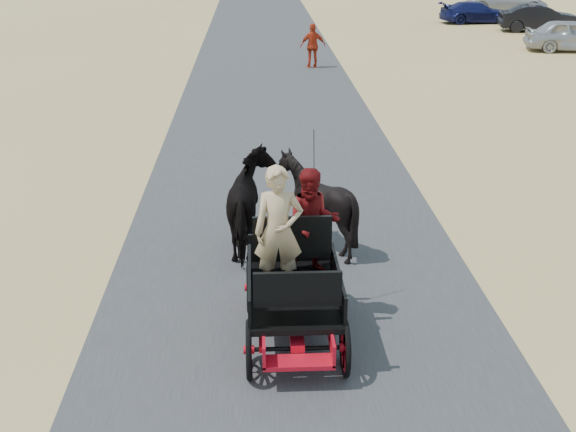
{
  "coord_description": "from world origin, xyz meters",
  "views": [
    {
      "loc": [
        -0.58,
        -11.17,
        5.45
      ],
      "look_at": [
        -0.08,
        -0.8,
        1.2
      ],
      "focal_mm": 45.0,
      "sensor_mm": 36.0,
      "label": 1
    }
  ],
  "objects_px": {
    "car_a": "(573,35)",
    "car_c": "(476,12)",
    "carriage": "(293,315)",
    "horse_right": "(315,204)",
    "horse_left": "(253,205)",
    "pedestrian": "(313,46)",
    "car_d": "(507,1)",
    "car_b": "(540,18)"
  },
  "relations": [
    {
      "from": "horse_right",
      "to": "pedestrian",
      "type": "height_order",
      "value": "pedestrian"
    },
    {
      "from": "carriage",
      "to": "horse_right",
      "type": "height_order",
      "value": "horse_right"
    },
    {
      "from": "carriage",
      "to": "car_b",
      "type": "distance_m",
      "value": 33.15
    },
    {
      "from": "car_a",
      "to": "car_c",
      "type": "height_order",
      "value": "car_a"
    },
    {
      "from": "car_c",
      "to": "pedestrian",
      "type": "bearing_deg",
      "value": 136.43
    },
    {
      "from": "car_c",
      "to": "car_d",
      "type": "distance_m",
      "value": 6.12
    },
    {
      "from": "car_d",
      "to": "horse_right",
      "type": "bearing_deg",
      "value": 165.08
    },
    {
      "from": "car_c",
      "to": "car_b",
      "type": "bearing_deg",
      "value": -151.98
    },
    {
      "from": "carriage",
      "to": "car_a",
      "type": "distance_m",
      "value": 27.31
    },
    {
      "from": "car_a",
      "to": "pedestrian",
      "type": "bearing_deg",
      "value": 114.52
    },
    {
      "from": "pedestrian",
      "to": "horse_right",
      "type": "bearing_deg",
      "value": 80.66
    },
    {
      "from": "pedestrian",
      "to": "car_d",
      "type": "height_order",
      "value": "pedestrian"
    },
    {
      "from": "car_a",
      "to": "carriage",
      "type": "bearing_deg",
      "value": 158.39
    },
    {
      "from": "horse_left",
      "to": "pedestrian",
      "type": "relative_size",
      "value": 1.16
    },
    {
      "from": "carriage",
      "to": "pedestrian",
      "type": "height_order",
      "value": "pedestrian"
    },
    {
      "from": "car_a",
      "to": "car_c",
      "type": "relative_size",
      "value": 1.01
    },
    {
      "from": "horse_right",
      "to": "car_c",
      "type": "height_order",
      "value": "horse_right"
    },
    {
      "from": "car_a",
      "to": "car_c",
      "type": "xyz_separation_m",
      "value": [
        -1.54,
        9.81,
        -0.11
      ]
    },
    {
      "from": "carriage",
      "to": "car_b",
      "type": "bearing_deg",
      "value": 63.71
    },
    {
      "from": "horse_right",
      "to": "pedestrian",
      "type": "bearing_deg",
      "value": -94.43
    },
    {
      "from": "horse_right",
      "to": "car_d",
      "type": "distance_m",
      "value": 38.52
    },
    {
      "from": "car_a",
      "to": "car_b",
      "type": "xyz_separation_m",
      "value": [
        0.83,
        6.18,
        -0.01
      ]
    },
    {
      "from": "pedestrian",
      "to": "car_c",
      "type": "xyz_separation_m",
      "value": [
        10.43,
        13.17,
        -0.27
      ]
    },
    {
      "from": "pedestrian",
      "to": "car_c",
      "type": "distance_m",
      "value": 16.8
    },
    {
      "from": "horse_right",
      "to": "horse_left",
      "type": "bearing_deg",
      "value": 0.0
    },
    {
      "from": "horse_left",
      "to": "car_b",
      "type": "relative_size",
      "value": 0.48
    },
    {
      "from": "carriage",
      "to": "horse_left",
      "type": "distance_m",
      "value": 3.09
    },
    {
      "from": "horse_right",
      "to": "car_d",
      "type": "xyz_separation_m",
      "value": [
        15.24,
        35.37,
        -0.15
      ]
    },
    {
      "from": "horse_left",
      "to": "car_a",
      "type": "xyz_separation_m",
      "value": [
        14.4,
        20.54,
        -0.14
      ]
    },
    {
      "from": "horse_left",
      "to": "car_b",
      "type": "distance_m",
      "value": 30.76
    },
    {
      "from": "pedestrian",
      "to": "car_a",
      "type": "xyz_separation_m",
      "value": [
        11.97,
        3.35,
        -0.16
      ]
    },
    {
      "from": "carriage",
      "to": "car_c",
      "type": "relative_size",
      "value": 0.58
    },
    {
      "from": "horse_left",
      "to": "pedestrian",
      "type": "distance_m",
      "value": 17.36
    },
    {
      "from": "horse_right",
      "to": "car_b",
      "type": "relative_size",
      "value": 0.4
    },
    {
      "from": "car_d",
      "to": "car_a",
      "type": "bearing_deg",
      "value": -179.08
    },
    {
      "from": "car_d",
      "to": "carriage",
      "type": "bearing_deg",
      "value": 166.02
    },
    {
      "from": "carriage",
      "to": "horse_right",
      "type": "relative_size",
      "value": 1.41
    },
    {
      "from": "car_d",
      "to": "horse_left",
      "type": "bearing_deg",
      "value": 163.6
    },
    {
      "from": "horse_left",
      "to": "car_c",
      "type": "relative_size",
      "value": 0.49
    },
    {
      "from": "horse_left",
      "to": "car_a",
      "type": "relative_size",
      "value": 0.48
    },
    {
      "from": "car_d",
      "to": "pedestrian",
      "type": "bearing_deg",
      "value": 150.98
    },
    {
      "from": "car_b",
      "to": "pedestrian",
      "type": "bearing_deg",
      "value": 136.12
    }
  ]
}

